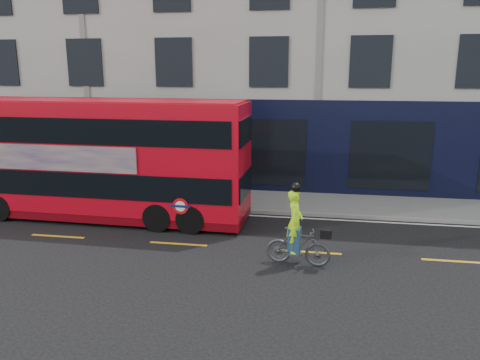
# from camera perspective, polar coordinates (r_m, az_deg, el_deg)

# --- Properties ---
(ground) EXTENTS (120.00, 120.00, 0.00)m
(ground) POSITION_cam_1_polar(r_m,az_deg,el_deg) (12.58, 8.40, -11.24)
(ground) COLOR black
(ground) RESTS_ON ground
(pavement) EXTENTS (60.00, 3.00, 0.12)m
(pavement) POSITION_cam_1_polar(r_m,az_deg,el_deg) (18.68, 8.91, -2.83)
(pavement) COLOR gray
(pavement) RESTS_ON ground
(kerb) EXTENTS (60.00, 0.12, 0.13)m
(kerb) POSITION_cam_1_polar(r_m,az_deg,el_deg) (17.24, 8.83, -4.18)
(kerb) COLOR gray
(kerb) RESTS_ON ground
(building_terrace) EXTENTS (50.00, 10.07, 15.00)m
(building_terrace) POSITION_cam_1_polar(r_m,az_deg,el_deg) (24.51, 9.83, 18.49)
(building_terrace) COLOR #B3B1A9
(building_terrace) RESTS_ON ground
(road_edge_line) EXTENTS (58.00, 0.10, 0.01)m
(road_edge_line) POSITION_cam_1_polar(r_m,az_deg,el_deg) (16.97, 8.80, -4.68)
(road_edge_line) COLOR silver
(road_edge_line) RESTS_ON ground
(lane_dashes) EXTENTS (58.00, 0.12, 0.01)m
(lane_dashes) POSITION_cam_1_polar(r_m,az_deg,el_deg) (13.96, 8.56, -8.69)
(lane_dashes) COLOR orange
(lane_dashes) RESTS_ON ground
(bus) EXTENTS (10.51, 2.63, 4.21)m
(bus) POSITION_cam_1_polar(r_m,az_deg,el_deg) (17.14, -16.57, 2.53)
(bus) COLOR red
(bus) RESTS_ON ground
(cyclist) EXTENTS (1.79, 0.68, 2.31)m
(cyclist) POSITION_cam_1_polar(r_m,az_deg,el_deg) (12.82, 6.98, -6.99)
(cyclist) COLOR #3F4244
(cyclist) RESTS_ON ground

